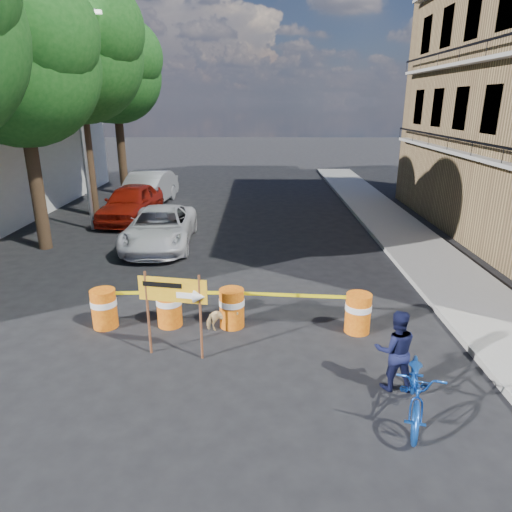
{
  "coord_description": "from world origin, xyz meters",
  "views": [
    {
      "loc": [
        0.71,
        -8.22,
        4.87
      ],
      "look_at": [
        0.63,
        2.33,
        1.3
      ],
      "focal_mm": 32.0,
      "sensor_mm": 36.0,
      "label": 1
    }
  ],
  "objects_px": {
    "barrel_mid_left": "(169,306)",
    "barrel_far_right": "(358,312)",
    "detour_sign": "(181,297)",
    "pedestrian": "(395,350)",
    "suv_white": "(160,228)",
    "barrel_mid_right": "(232,307)",
    "dog": "(222,318)",
    "barrel_far_left": "(104,308)",
    "sedan_silver": "(148,189)",
    "sedan_red": "(131,203)",
    "bicycle": "(420,361)"
  },
  "relations": [
    {
      "from": "barrel_mid_left",
      "to": "barrel_far_right",
      "type": "xyz_separation_m",
      "value": [
        4.23,
        -0.28,
        0.0
      ]
    },
    {
      "from": "detour_sign",
      "to": "pedestrian",
      "type": "xyz_separation_m",
      "value": [
        3.89,
        -1.01,
        -0.55
      ]
    },
    {
      "from": "suv_white",
      "to": "barrel_mid_left",
      "type": "bearing_deg",
      "value": -78.97
    },
    {
      "from": "pedestrian",
      "to": "barrel_mid_right",
      "type": "bearing_deg",
      "value": -35.41
    },
    {
      "from": "dog",
      "to": "barrel_mid_left",
      "type": "bearing_deg",
      "value": 62.93
    },
    {
      "from": "dog",
      "to": "suv_white",
      "type": "relative_size",
      "value": 0.14
    },
    {
      "from": "barrel_mid_left",
      "to": "suv_white",
      "type": "height_order",
      "value": "suv_white"
    },
    {
      "from": "detour_sign",
      "to": "barrel_mid_right",
      "type": "bearing_deg",
      "value": 66.67
    },
    {
      "from": "barrel_far_left",
      "to": "barrel_mid_left",
      "type": "xyz_separation_m",
      "value": [
        1.46,
        0.09,
        0.0
      ]
    },
    {
      "from": "sedan_silver",
      "to": "barrel_mid_right",
      "type": "bearing_deg",
      "value": -62.89
    },
    {
      "from": "barrel_far_left",
      "to": "sedan_red",
      "type": "relative_size",
      "value": 0.2
    },
    {
      "from": "barrel_far_left",
      "to": "barrel_mid_left",
      "type": "relative_size",
      "value": 1.0
    },
    {
      "from": "dog",
      "to": "sedan_silver",
      "type": "distance_m",
      "value": 13.88
    },
    {
      "from": "detour_sign",
      "to": "sedan_silver",
      "type": "bearing_deg",
      "value": 116.17
    },
    {
      "from": "barrel_far_left",
      "to": "detour_sign",
      "type": "xyz_separation_m",
      "value": [
        2.0,
        -1.28,
        0.83
      ]
    },
    {
      "from": "pedestrian",
      "to": "barrel_far_right",
      "type": "bearing_deg",
      "value": -82.03
    },
    {
      "from": "barrel_mid_right",
      "to": "detour_sign",
      "type": "bearing_deg",
      "value": -123.73
    },
    {
      "from": "barrel_far_right",
      "to": "sedan_red",
      "type": "height_order",
      "value": "sedan_red"
    },
    {
      "from": "barrel_mid_right",
      "to": "pedestrian",
      "type": "distance_m",
      "value": 3.82
    },
    {
      "from": "bicycle",
      "to": "sedan_silver",
      "type": "relative_size",
      "value": 0.41
    },
    {
      "from": "detour_sign",
      "to": "suv_white",
      "type": "xyz_separation_m",
      "value": [
        -2.0,
        7.47,
        -0.63
      ]
    },
    {
      "from": "suv_white",
      "to": "bicycle",
      "type": "bearing_deg",
      "value": -59.29
    },
    {
      "from": "detour_sign",
      "to": "bicycle",
      "type": "distance_m",
      "value": 4.43
    },
    {
      "from": "barrel_mid_left",
      "to": "sedan_silver",
      "type": "xyz_separation_m",
      "value": [
        -3.46,
        12.81,
        0.35
      ]
    },
    {
      "from": "barrel_far_left",
      "to": "pedestrian",
      "type": "relative_size",
      "value": 0.6
    },
    {
      "from": "pedestrian",
      "to": "bicycle",
      "type": "height_order",
      "value": "bicycle"
    },
    {
      "from": "suv_white",
      "to": "sedan_silver",
      "type": "xyz_separation_m",
      "value": [
        -2.0,
        6.71,
        0.15
      ]
    },
    {
      "from": "barrel_far_left",
      "to": "suv_white",
      "type": "relative_size",
      "value": 0.19
    },
    {
      "from": "sedan_silver",
      "to": "pedestrian",
      "type": "bearing_deg",
      "value": -56.25
    },
    {
      "from": "suv_white",
      "to": "barrel_far_left",
      "type": "bearing_deg",
      "value": -92.4
    },
    {
      "from": "barrel_far_left",
      "to": "barrel_mid_right",
      "type": "distance_m",
      "value": 2.88
    },
    {
      "from": "barrel_mid_right",
      "to": "bicycle",
      "type": "height_order",
      "value": "bicycle"
    },
    {
      "from": "barrel_far_right",
      "to": "sedan_red",
      "type": "distance_m",
      "value": 12.65
    },
    {
      "from": "barrel_mid_left",
      "to": "dog",
      "type": "relative_size",
      "value": 1.31
    },
    {
      "from": "pedestrian",
      "to": "sedan_silver",
      "type": "relative_size",
      "value": 0.3
    },
    {
      "from": "pedestrian",
      "to": "suv_white",
      "type": "bearing_deg",
      "value": -52.71
    },
    {
      "from": "barrel_mid_left",
      "to": "bicycle",
      "type": "xyz_separation_m",
      "value": [
        4.58,
        -3.15,
        0.53
      ]
    },
    {
      "from": "bicycle",
      "to": "barrel_mid_right",
      "type": "bearing_deg",
      "value": 152.16
    },
    {
      "from": "pedestrian",
      "to": "sedan_red",
      "type": "distance_m",
      "value": 14.48
    },
    {
      "from": "pedestrian",
      "to": "sedan_red",
      "type": "bearing_deg",
      "value": -54.48
    },
    {
      "from": "barrel_mid_left",
      "to": "barrel_far_right",
      "type": "bearing_deg",
      "value": -3.74
    },
    {
      "from": "detour_sign",
      "to": "sedan_red",
      "type": "relative_size",
      "value": 0.39
    },
    {
      "from": "barrel_mid_right",
      "to": "sedan_red",
      "type": "bearing_deg",
      "value": 116.52
    },
    {
      "from": "barrel_mid_left",
      "to": "sedan_silver",
      "type": "relative_size",
      "value": 0.18
    },
    {
      "from": "barrel_far_left",
      "to": "sedan_red",
      "type": "xyz_separation_m",
      "value": [
        -2.01,
        9.85,
        0.31
      ]
    },
    {
      "from": "barrel_mid_left",
      "to": "detour_sign",
      "type": "bearing_deg",
      "value": -68.39
    },
    {
      "from": "barrel_mid_right",
      "to": "sedan_silver",
      "type": "relative_size",
      "value": 0.18
    },
    {
      "from": "barrel_far_right",
      "to": "sedan_silver",
      "type": "bearing_deg",
      "value": 120.45
    },
    {
      "from": "barrel_mid_right",
      "to": "barrel_far_right",
      "type": "height_order",
      "value": "same"
    },
    {
      "from": "pedestrian",
      "to": "dog",
      "type": "xyz_separation_m",
      "value": [
        -3.21,
        2.14,
        -0.46
      ]
    }
  ]
}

